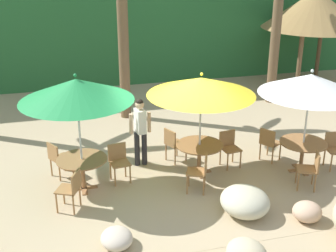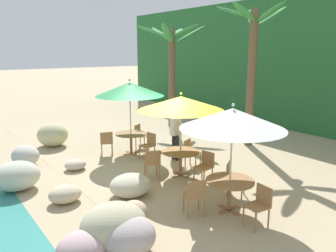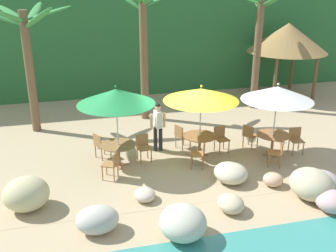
{
  "view_description": "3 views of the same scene",
  "coord_description": "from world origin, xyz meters",
  "px_view_note": "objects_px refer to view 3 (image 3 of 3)",
  "views": [
    {
      "loc": [
        -2.5,
        -8.79,
        5.03
      ],
      "look_at": [
        -0.07,
        0.44,
        1.18
      ],
      "focal_mm": 48.19,
      "sensor_mm": 36.0,
      "label": 1
    },
    {
      "loc": [
        7.9,
        -5.64,
        3.6
      ],
      "look_at": [
        0.09,
        0.17,
        1.4
      ],
      "focal_mm": 36.02,
      "sensor_mm": 36.0,
      "label": 2
    },
    {
      "loc": [
        -3.37,
        -11.29,
        5.7
      ],
      "look_at": [
        -0.55,
        -0.17,
        1.33
      ],
      "focal_mm": 42.58,
      "sensor_mm": 36.0,
      "label": 3
    }
  ],
  "objects_px": {
    "palm_tree_nearest": "(27,45)",
    "palapa_hut": "(288,38)",
    "dining_table_yellow": "(200,139)",
    "chair_yellow_seaward": "(221,137)",
    "chair_yellow_left": "(201,153)",
    "umbrella_white": "(277,93)",
    "umbrella_green": "(116,97)",
    "umbrella_yellow": "(201,95)",
    "chair_white_inland": "(249,135)",
    "palm_tree_second": "(144,37)",
    "chair_green_left": "(113,163)",
    "chair_green_seaward": "(143,146)",
    "waiter_in_white": "(158,124)",
    "dining_table_green": "(118,148)",
    "chair_green_inland": "(100,144)",
    "palm_tree_third": "(259,30)",
    "dining_table_white": "(273,138)",
    "chair_white_left": "(278,151)",
    "chair_yellow_inland": "(181,135)",
    "chair_white_seaward": "(296,138)"
  },
  "relations": [
    {
      "from": "chair_green_left",
      "to": "umbrella_yellow",
      "type": "bearing_deg",
      "value": 16.33
    },
    {
      "from": "palapa_hut",
      "to": "waiter_in_white",
      "type": "relative_size",
      "value": 2.25
    },
    {
      "from": "chair_green_seaward",
      "to": "chair_white_inland",
      "type": "distance_m",
      "value": 3.75
    },
    {
      "from": "palapa_hut",
      "to": "chair_white_left",
      "type": "bearing_deg",
      "value": -120.33
    },
    {
      "from": "umbrella_green",
      "to": "umbrella_yellow",
      "type": "relative_size",
      "value": 1.07
    },
    {
      "from": "umbrella_yellow",
      "to": "waiter_in_white",
      "type": "height_order",
      "value": "umbrella_yellow"
    },
    {
      "from": "palm_tree_second",
      "to": "palapa_hut",
      "type": "distance_m",
      "value": 7.5
    },
    {
      "from": "chair_yellow_left",
      "to": "umbrella_white",
      "type": "relative_size",
      "value": 0.35
    },
    {
      "from": "dining_table_yellow",
      "to": "chair_green_left",
      "type": "bearing_deg",
      "value": -163.67
    },
    {
      "from": "chair_white_inland",
      "to": "chair_yellow_inland",
      "type": "bearing_deg",
      "value": 166.25
    },
    {
      "from": "chair_green_left",
      "to": "dining_table_green",
      "type": "bearing_deg",
      "value": 70.71
    },
    {
      "from": "umbrella_white",
      "to": "dining_table_white",
      "type": "xyz_separation_m",
      "value": [
        0.0,
        -0.0,
        -1.54
      ]
    },
    {
      "from": "chair_green_left",
      "to": "chair_white_left",
      "type": "height_order",
      "value": "same"
    },
    {
      "from": "chair_yellow_inland",
      "to": "palm_tree_second",
      "type": "relative_size",
      "value": 0.17
    },
    {
      "from": "dining_table_yellow",
      "to": "chair_yellow_seaward",
      "type": "xyz_separation_m",
      "value": [
        0.83,
        0.21,
        -0.1
      ]
    },
    {
      "from": "palm_tree_nearest",
      "to": "waiter_in_white",
      "type": "bearing_deg",
      "value": -35.98
    },
    {
      "from": "palapa_hut",
      "to": "waiter_in_white",
      "type": "xyz_separation_m",
      "value": [
        -7.53,
        -5.0,
        -1.88
      ]
    },
    {
      "from": "palm_tree_nearest",
      "to": "palapa_hut",
      "type": "bearing_deg",
      "value": 9.6
    },
    {
      "from": "chair_yellow_left",
      "to": "waiter_in_white",
      "type": "bearing_deg",
      "value": 121.89
    },
    {
      "from": "chair_yellow_seaward",
      "to": "dining_table_yellow",
      "type": "bearing_deg",
      "value": -165.45
    },
    {
      "from": "palm_tree_nearest",
      "to": "palm_tree_second",
      "type": "xyz_separation_m",
      "value": [
        4.39,
        0.38,
        0.1
      ]
    },
    {
      "from": "chair_white_left",
      "to": "chair_green_inland",
      "type": "bearing_deg",
      "value": 160.13
    },
    {
      "from": "chair_white_inland",
      "to": "umbrella_green",
      "type": "bearing_deg",
      "value": -176.93
    },
    {
      "from": "umbrella_white",
      "to": "palm_tree_nearest",
      "type": "xyz_separation_m",
      "value": [
        -7.8,
        4.3,
        1.14
      ]
    },
    {
      "from": "palm_tree_nearest",
      "to": "palm_tree_third",
      "type": "xyz_separation_m",
      "value": [
        9.45,
        0.6,
        0.16
      ]
    },
    {
      "from": "chair_yellow_left",
      "to": "umbrella_white",
      "type": "bearing_deg",
      "value": 6.94
    },
    {
      "from": "umbrella_green",
      "to": "waiter_in_white",
      "type": "relative_size",
      "value": 1.55
    },
    {
      "from": "chair_green_left",
      "to": "palm_tree_third",
      "type": "bearing_deg",
      "value": 36.92
    },
    {
      "from": "chair_green_seaward",
      "to": "chair_yellow_seaward",
      "type": "relative_size",
      "value": 1.0
    },
    {
      "from": "chair_yellow_left",
      "to": "dining_table_white",
      "type": "distance_m",
      "value": 2.66
    },
    {
      "from": "chair_green_seaward",
      "to": "umbrella_yellow",
      "type": "bearing_deg",
      "value": -4.4
    },
    {
      "from": "chair_white_seaward",
      "to": "chair_green_left",
      "type": "bearing_deg",
      "value": -176.62
    },
    {
      "from": "chair_yellow_left",
      "to": "chair_white_seaward",
      "type": "bearing_deg",
      "value": 5.11
    },
    {
      "from": "umbrella_white",
      "to": "chair_white_left",
      "type": "distance_m",
      "value": 1.85
    },
    {
      "from": "palapa_hut",
      "to": "chair_green_left",
      "type": "bearing_deg",
      "value": -144.34
    },
    {
      "from": "umbrella_yellow",
      "to": "dining_table_yellow",
      "type": "xyz_separation_m",
      "value": [
        0.0,
        -0.0,
        -1.53
      ]
    },
    {
      "from": "umbrella_white",
      "to": "palm_tree_third",
      "type": "relative_size",
      "value": 0.48
    },
    {
      "from": "palm_tree_nearest",
      "to": "palm_tree_second",
      "type": "relative_size",
      "value": 0.91
    },
    {
      "from": "chair_green_inland",
      "to": "dining_table_white",
      "type": "relative_size",
      "value": 0.79
    },
    {
      "from": "dining_table_green",
      "to": "chair_green_inland",
      "type": "relative_size",
      "value": 1.26
    },
    {
      "from": "umbrella_green",
      "to": "palapa_hut",
      "type": "bearing_deg",
      "value": 33.04
    },
    {
      "from": "chair_green_inland",
      "to": "chair_white_seaward",
      "type": "bearing_deg",
      "value": -9.9
    },
    {
      "from": "umbrella_green",
      "to": "chair_yellow_seaward",
      "type": "xyz_separation_m",
      "value": [
        3.53,
        0.28,
        -1.78
      ]
    },
    {
      "from": "chair_yellow_seaward",
      "to": "umbrella_white",
      "type": "xyz_separation_m",
      "value": [
        1.57,
        -0.71,
        1.64
      ]
    },
    {
      "from": "chair_white_inland",
      "to": "chair_green_left",
      "type": "bearing_deg",
      "value": -167.78
    },
    {
      "from": "umbrella_yellow",
      "to": "palm_tree_second",
      "type": "relative_size",
      "value": 0.47
    },
    {
      "from": "chair_yellow_seaward",
      "to": "dining_table_white",
      "type": "height_order",
      "value": "chair_yellow_seaward"
    },
    {
      "from": "chair_green_seaward",
      "to": "palm_tree_second",
      "type": "xyz_separation_m",
      "value": [
        0.86,
        4.04,
        2.88
      ]
    },
    {
      "from": "chair_white_left",
      "to": "palm_tree_third",
      "type": "distance_m",
      "value": 6.71
    },
    {
      "from": "palm_tree_nearest",
      "to": "waiter_in_white",
      "type": "distance_m",
      "value": 5.64
    }
  ]
}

